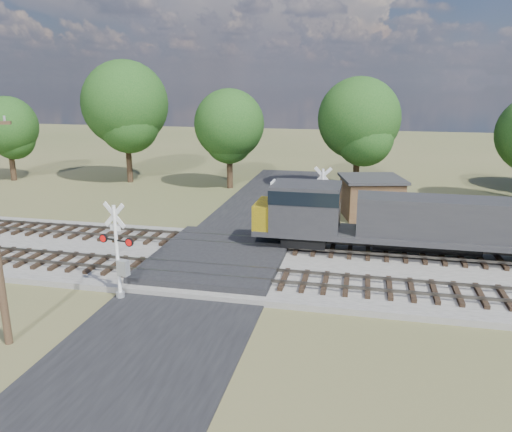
# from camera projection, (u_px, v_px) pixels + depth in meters

# --- Properties ---
(ground) EXTENTS (160.00, 160.00, 0.00)m
(ground) POSITION_uv_depth(u_px,v_px,m) (217.00, 266.00, 27.14)
(ground) COLOR #48512B
(ground) RESTS_ON ground
(ballast_bed) EXTENTS (140.00, 10.00, 0.30)m
(ballast_bed) POSITION_uv_depth(u_px,v_px,m) (407.00, 275.00, 25.53)
(ballast_bed) COLOR gray
(ballast_bed) RESTS_ON ground
(road) EXTENTS (7.00, 60.00, 0.08)m
(road) POSITION_uv_depth(u_px,v_px,m) (217.00, 265.00, 27.13)
(road) COLOR black
(road) RESTS_ON ground
(crossing_panel) EXTENTS (7.00, 9.00, 0.62)m
(crossing_panel) POSITION_uv_depth(u_px,v_px,m) (220.00, 257.00, 27.53)
(crossing_panel) COLOR #262628
(crossing_panel) RESTS_ON ground
(track_near) EXTENTS (140.00, 2.60, 0.33)m
(track_near) POSITION_uv_depth(u_px,v_px,m) (266.00, 277.00, 24.51)
(track_near) COLOR black
(track_near) RESTS_ON ballast_bed
(track_far) EXTENTS (140.00, 2.60, 0.33)m
(track_far) POSITION_uv_depth(u_px,v_px,m) (283.00, 246.00, 29.22)
(track_far) COLOR black
(track_far) RESTS_ON ballast_bed
(crossing_signal_near) EXTENTS (1.83, 0.52, 4.59)m
(crossing_signal_near) POSITION_uv_depth(u_px,v_px,m) (119.00, 260.00, 22.57)
(crossing_signal_near) COLOR silver
(crossing_signal_near) RESTS_ON ground
(crossing_signal_far) EXTENTS (1.85, 0.43, 4.59)m
(crossing_signal_far) POSITION_uv_depth(u_px,v_px,m) (320.00, 208.00, 31.69)
(crossing_signal_far) COLOR silver
(crossing_signal_far) RESTS_ON ground
(equipment_shed) EXTENTS (5.22, 5.22, 2.95)m
(equipment_shed) POSITION_uv_depth(u_px,v_px,m) (371.00, 197.00, 36.70)
(equipment_shed) COLOR #472E1E
(equipment_shed) RESTS_ON ground
(treeline) EXTENTS (78.32, 11.58, 11.86)m
(treeline) POSITION_uv_depth(u_px,v_px,m) (365.00, 117.00, 43.41)
(treeline) COLOR black
(treeline) RESTS_ON ground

